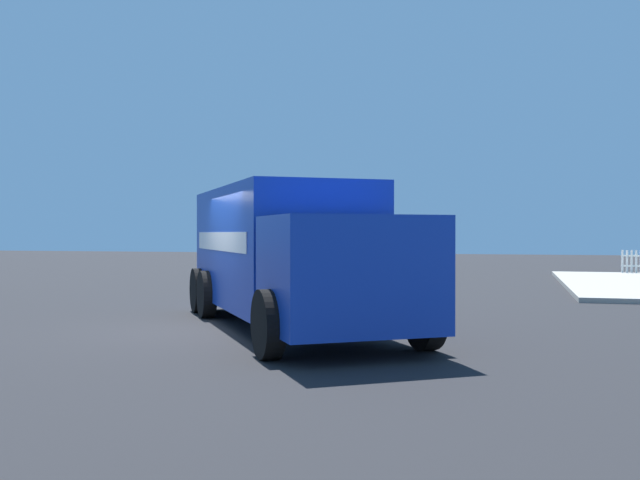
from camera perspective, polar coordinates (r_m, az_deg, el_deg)
ground_plane at (r=13.51m, az=-8.48°, el=-7.09°), size 100.00×100.00×0.00m
delivery_truck at (r=13.47m, az=-2.48°, el=-1.06°), size 6.48×7.90×2.69m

